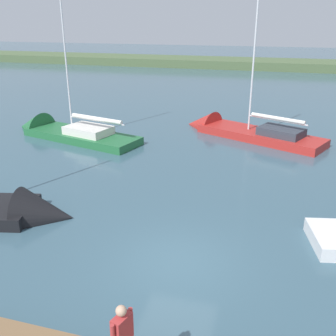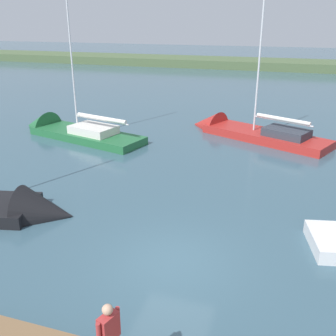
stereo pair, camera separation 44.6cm
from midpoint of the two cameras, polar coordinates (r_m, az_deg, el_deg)
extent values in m
plane|color=#385666|center=(12.82, 0.27, -13.48)|extent=(200.00, 200.00, 0.00)
cube|color=#4C603D|center=(63.19, 13.78, 13.92)|extent=(180.00, 8.00, 2.40)
cube|color=#B22823|center=(25.62, 12.65, 4.18)|extent=(8.30, 5.49, 0.94)
cone|color=#B22823|center=(27.96, 4.32, 6.05)|extent=(2.94, 3.05, 2.38)
cube|color=#333842|center=(24.84, 15.62, 5.10)|extent=(3.01, 2.56, 0.49)
cylinder|color=silver|center=(25.12, 11.78, 14.47)|extent=(0.12, 0.12, 8.09)
cylinder|color=silver|center=(24.80, 15.11, 6.70)|extent=(3.52, 1.67, 0.09)
cylinder|color=silver|center=(24.77, 15.13, 6.97)|extent=(3.23, 1.64, 0.23)
cone|color=black|center=(16.05, -17.97, -6.79)|extent=(2.55, 2.72, 2.31)
cube|color=#236638|center=(25.54, -12.92, 4.23)|extent=(8.24, 4.36, 0.76)
cone|color=#236638|center=(28.79, -19.55, 5.43)|extent=(2.72, 2.89, 2.41)
cube|color=silver|center=(24.94, -11.98, 5.40)|extent=(3.12, 2.48, 0.48)
cylinder|color=silver|center=(25.12, -15.21, 15.80)|extent=(0.10, 0.10, 9.57)
cylinder|color=silver|center=(24.30, -10.85, 6.76)|extent=(4.08, 1.16, 0.08)
cylinder|color=silver|center=(24.27, -10.87, 7.04)|extent=(3.72, 1.22, 0.25)
cube|color=#B23333|center=(8.22, -8.36, -22.06)|extent=(0.34, 0.48, 0.57)
sphere|color=tan|center=(7.94, -8.53, -19.84)|extent=(0.22, 0.22, 0.22)
cylinder|color=#B23333|center=(8.36, -7.07, -21.01)|extent=(0.09, 0.09, 0.54)
camera|label=1|loc=(0.22, -90.82, -0.32)|focal=41.96mm
camera|label=2|loc=(0.22, 89.18, 0.32)|focal=41.96mm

